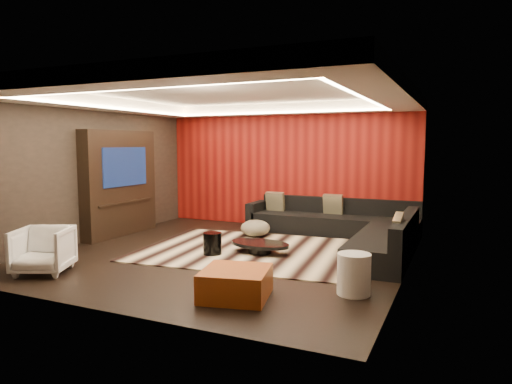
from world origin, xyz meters
The scene contains 26 objects.
floor centered at (0.00, 0.00, -0.01)m, with size 6.00×6.00×0.02m, color black.
ceiling centered at (0.00, 0.00, 2.81)m, with size 6.00×6.00×0.02m, color silver.
wall_back centered at (0.00, 3.01, 1.40)m, with size 6.00×0.02×2.80m, color black.
wall_left centered at (-3.01, 0.00, 1.40)m, with size 0.02×6.00×2.80m, color black.
wall_right centered at (3.01, 0.00, 1.40)m, with size 0.02×6.00×2.80m, color black.
red_feature_wall centered at (0.00, 2.97, 1.40)m, with size 5.98×0.05×2.78m, color #6B0C0A.
soffit_back centered at (0.00, 2.70, 2.69)m, with size 6.00×0.60×0.22m, color silver.
soffit_front centered at (0.00, -2.70, 2.69)m, with size 6.00×0.60×0.22m, color silver.
soffit_left centered at (-2.70, 0.00, 2.69)m, with size 0.60×4.80×0.22m, color silver.
soffit_right centered at (2.70, 0.00, 2.69)m, with size 0.60×4.80×0.22m, color silver.
cove_back centered at (0.00, 2.36, 2.60)m, with size 4.80×0.08×0.04m, color #FFD899.
cove_front centered at (0.00, -2.36, 2.60)m, with size 4.80×0.08×0.04m, color #FFD899.
cove_left centered at (-2.36, 0.00, 2.60)m, with size 0.08×4.80×0.04m, color #FFD899.
cove_right centered at (2.36, 0.00, 2.60)m, with size 0.08×4.80×0.04m, color #FFD899.
tv_surround centered at (-2.85, 0.60, 1.10)m, with size 0.30×2.00×2.20m, color black.
tv_screen centered at (-2.69, 0.60, 1.45)m, with size 0.04×1.30×0.80m, color black.
tv_shelf centered at (-2.69, 0.60, 0.70)m, with size 0.04×1.60×0.04m, color black.
rug centered at (0.37, 0.42, 0.01)m, with size 4.00×3.00×0.02m, color beige.
coffee_table centered at (0.53, 0.26, 0.11)m, with size 1.10×1.10×0.19m, color black.
drum_stool centered at (-0.18, -0.17, 0.21)m, with size 0.32×0.32×0.38m, color black.
striped_pouf centered at (-0.15, 1.55, 0.19)m, with size 0.61×0.61×0.34m, color beige.
white_side_table centered at (2.50, -1.22, 0.27)m, with size 0.43×0.43×0.53m, color silver.
orange_ottoman centered at (1.17, -1.95, 0.18)m, with size 0.81×0.81×0.36m, color #8B3511.
armchair centered at (-1.93, -2.16, 0.35)m, with size 0.74×0.76×0.69m, color white.
sectional_sofa centered at (1.73, 1.86, 0.26)m, with size 3.65×3.50×0.75m.
throw_pillows centered at (1.29, 1.89, 0.62)m, with size 3.27×2.82×0.50m.
Camera 1 is at (3.70, -6.90, 1.92)m, focal length 32.00 mm.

